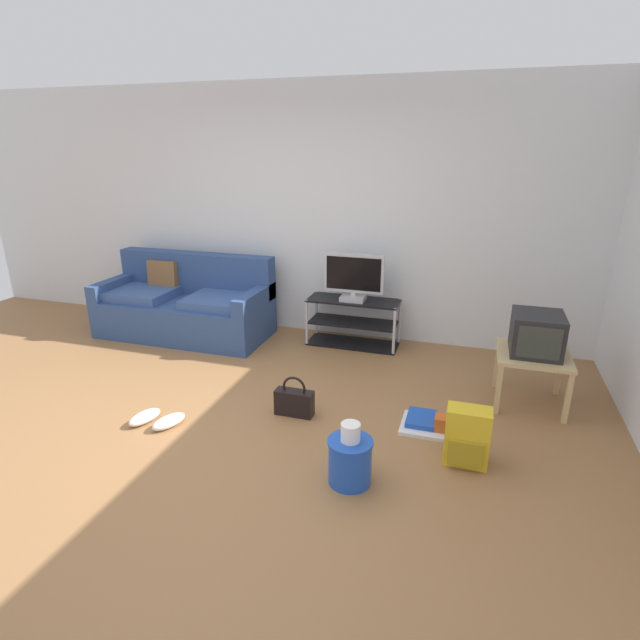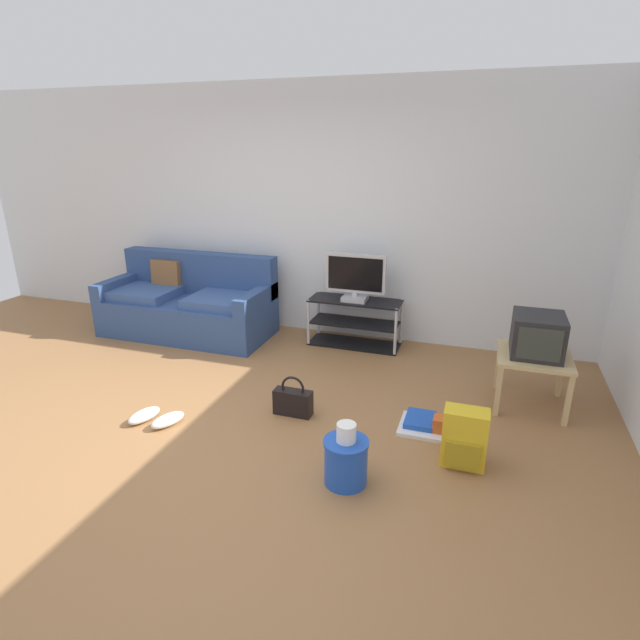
{
  "view_description": "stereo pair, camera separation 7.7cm",
  "coord_description": "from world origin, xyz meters",
  "px_view_note": "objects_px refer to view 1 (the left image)",
  "views": [
    {
      "loc": [
        1.76,
        -2.84,
        2.05
      ],
      "look_at": [
        0.52,
        1.08,
        0.61
      ],
      "focal_mm": 28.12,
      "sensor_mm": 36.0,
      "label": 1
    },
    {
      "loc": [
        1.83,
        -2.82,
        2.05
      ],
      "look_at": [
        0.52,
        1.08,
        0.61
      ],
      "focal_mm": 28.12,
      "sensor_mm": 36.0,
      "label": 2
    }
  ],
  "objects_px": {
    "handbag": "(294,401)",
    "crt_tv": "(537,334)",
    "tv_stand": "(353,322)",
    "cleaning_bucket": "(350,458)",
    "flat_tv": "(354,278)",
    "floor_tray": "(433,424)",
    "backpack": "(467,437)",
    "sneakers_pair": "(157,419)",
    "side_table": "(533,361)",
    "couch": "(186,306)"
  },
  "relations": [
    {
      "from": "handbag",
      "to": "sneakers_pair",
      "type": "distance_m",
      "value": 1.07
    },
    {
      "from": "cleaning_bucket",
      "to": "side_table",
      "type": "bearing_deg",
      "value": 51.37
    },
    {
      "from": "tv_stand",
      "to": "floor_tray",
      "type": "relative_size",
      "value": 1.99
    },
    {
      "from": "tv_stand",
      "to": "backpack",
      "type": "relative_size",
      "value": 2.39
    },
    {
      "from": "backpack",
      "to": "cleaning_bucket",
      "type": "distance_m",
      "value": 0.83
    },
    {
      "from": "flat_tv",
      "to": "side_table",
      "type": "height_order",
      "value": "flat_tv"
    },
    {
      "from": "sneakers_pair",
      "to": "flat_tv",
      "type": "bearing_deg",
      "value": 62.99
    },
    {
      "from": "floor_tray",
      "to": "backpack",
      "type": "bearing_deg",
      "value": -56.15
    },
    {
      "from": "crt_tv",
      "to": "handbag",
      "type": "bearing_deg",
      "value": -156.66
    },
    {
      "from": "crt_tv",
      "to": "cleaning_bucket",
      "type": "distance_m",
      "value": 1.93
    },
    {
      "from": "couch",
      "to": "crt_tv",
      "type": "distance_m",
      "value": 3.67
    },
    {
      "from": "sneakers_pair",
      "to": "floor_tray",
      "type": "xyz_separation_m",
      "value": [
        2.05,
        0.58,
        -0.01
      ]
    },
    {
      "from": "backpack",
      "to": "sneakers_pair",
      "type": "xyz_separation_m",
      "value": [
        -2.3,
        -0.21,
        -0.15
      ]
    },
    {
      "from": "handbag",
      "to": "cleaning_bucket",
      "type": "xyz_separation_m",
      "value": [
        0.64,
        -0.7,
        0.06
      ]
    },
    {
      "from": "couch",
      "to": "handbag",
      "type": "relative_size",
      "value": 5.7
    },
    {
      "from": "crt_tv",
      "to": "cleaning_bucket",
      "type": "xyz_separation_m",
      "value": [
        -1.16,
        -1.47,
        -0.44
      ]
    },
    {
      "from": "handbag",
      "to": "crt_tv",
      "type": "bearing_deg",
      "value": 23.34
    },
    {
      "from": "couch",
      "to": "cleaning_bucket",
      "type": "bearing_deg",
      "value": -40.24
    },
    {
      "from": "couch",
      "to": "cleaning_bucket",
      "type": "height_order",
      "value": "couch"
    },
    {
      "from": "tv_stand",
      "to": "cleaning_bucket",
      "type": "relative_size",
      "value": 2.29
    },
    {
      "from": "couch",
      "to": "tv_stand",
      "type": "xyz_separation_m",
      "value": [
        1.9,
        0.23,
        -0.08
      ]
    },
    {
      "from": "flat_tv",
      "to": "handbag",
      "type": "height_order",
      "value": "flat_tv"
    },
    {
      "from": "couch",
      "to": "cleaning_bucket",
      "type": "xyz_separation_m",
      "value": [
        2.45,
        -2.07,
        -0.15
      ]
    },
    {
      "from": "backpack",
      "to": "floor_tray",
      "type": "height_order",
      "value": "backpack"
    },
    {
      "from": "couch",
      "to": "backpack",
      "type": "xyz_separation_m",
      "value": [
        3.15,
        -1.63,
        -0.13
      ]
    },
    {
      "from": "flat_tv",
      "to": "floor_tray",
      "type": "height_order",
      "value": "flat_tv"
    },
    {
      "from": "cleaning_bucket",
      "to": "floor_tray",
      "type": "relative_size",
      "value": 0.87
    },
    {
      "from": "flat_tv",
      "to": "cleaning_bucket",
      "type": "distance_m",
      "value": 2.42
    },
    {
      "from": "couch",
      "to": "crt_tv",
      "type": "relative_size",
      "value": 4.41
    },
    {
      "from": "flat_tv",
      "to": "handbag",
      "type": "xyz_separation_m",
      "value": [
        -0.08,
        -1.59,
        -0.63
      ]
    },
    {
      "from": "backpack",
      "to": "cleaning_bucket",
      "type": "xyz_separation_m",
      "value": [
        -0.7,
        -0.44,
        -0.02
      ]
    },
    {
      "from": "tv_stand",
      "to": "cleaning_bucket",
      "type": "distance_m",
      "value": 2.37
    },
    {
      "from": "handbag",
      "to": "cleaning_bucket",
      "type": "distance_m",
      "value": 0.94
    },
    {
      "from": "flat_tv",
      "to": "floor_tray",
      "type": "distance_m",
      "value": 1.92
    },
    {
      "from": "tv_stand",
      "to": "handbag",
      "type": "xyz_separation_m",
      "value": [
        -0.08,
        -1.61,
        -0.14
      ]
    },
    {
      "from": "cleaning_bucket",
      "to": "sneakers_pair",
      "type": "distance_m",
      "value": 1.62
    },
    {
      "from": "side_table",
      "to": "tv_stand",
      "type": "bearing_deg",
      "value": 153.71
    },
    {
      "from": "side_table",
      "to": "cleaning_bucket",
      "type": "relative_size",
      "value": 1.34
    },
    {
      "from": "flat_tv",
      "to": "crt_tv",
      "type": "height_order",
      "value": "flat_tv"
    },
    {
      "from": "tv_stand",
      "to": "flat_tv",
      "type": "relative_size",
      "value": 1.53
    },
    {
      "from": "backpack",
      "to": "cleaning_bucket",
      "type": "relative_size",
      "value": 0.96
    },
    {
      "from": "couch",
      "to": "sneakers_pair",
      "type": "distance_m",
      "value": 2.05
    },
    {
      "from": "backpack",
      "to": "handbag",
      "type": "relative_size",
      "value": 1.22
    },
    {
      "from": "side_table",
      "to": "flat_tv",
      "type": "bearing_deg",
      "value": 154.31
    },
    {
      "from": "tv_stand",
      "to": "sneakers_pair",
      "type": "height_order",
      "value": "tv_stand"
    },
    {
      "from": "floor_tray",
      "to": "side_table",
      "type": "bearing_deg",
      "value": 42.17
    },
    {
      "from": "flat_tv",
      "to": "floor_tray",
      "type": "relative_size",
      "value": 1.3
    },
    {
      "from": "couch",
      "to": "crt_tv",
      "type": "bearing_deg",
      "value": -9.42
    },
    {
      "from": "floor_tray",
      "to": "couch",
      "type": "bearing_deg",
      "value": 156.46
    },
    {
      "from": "side_table",
      "to": "sneakers_pair",
      "type": "height_order",
      "value": "side_table"
    }
  ]
}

